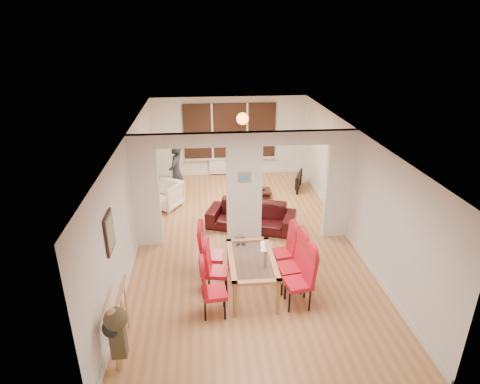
{
  "coord_description": "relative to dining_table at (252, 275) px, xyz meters",
  "views": [
    {
      "loc": [
        -0.9,
        -8.34,
        4.76
      ],
      "look_at": [
        -0.04,
        0.6,
        0.96
      ],
      "focal_mm": 30.0,
      "sensor_mm": 36.0,
      "label": 1
    }
  ],
  "objects": [
    {
      "name": "pillar_photo",
      "position": [
        0.07,
        1.91,
        1.24
      ],
      "size": [
        0.3,
        0.03,
        0.25
      ],
      "primitive_type": "cube",
      "color": "#4C8CD8",
      "rests_on": "divider_wall"
    },
    {
      "name": "wall_poster",
      "position": [
        -2.4,
        -0.39,
        1.24
      ],
      "size": [
        0.04,
        0.52,
        0.67
      ],
      "primitive_type": "cube",
      "color": "gray",
      "rests_on": "room_walls"
    },
    {
      "name": "dining_chair_ra",
      "position": [
        0.77,
        -0.51,
        0.2
      ],
      "size": [
        0.51,
        0.51,
        1.11
      ],
      "primitive_type": null,
      "rotation": [
        0.0,
        0.0,
        0.17
      ],
      "color": "red",
      "rests_on": "floor"
    },
    {
      "name": "dining_chair_lb",
      "position": [
        -0.65,
        0.05,
        0.15
      ],
      "size": [
        0.47,
        0.47,
        1.02
      ],
      "primitive_type": null,
      "rotation": [
        0.0,
        0.0,
        -0.16
      ],
      "color": "red",
      "rests_on": "floor"
    },
    {
      "name": "dining_table",
      "position": [
        0.0,
        0.0,
        0.0
      ],
      "size": [
        0.86,
        1.53,
        0.72
      ],
      "primitive_type": null,
      "color": "#BC7845",
      "rests_on": "floor"
    },
    {
      "name": "shoes",
      "position": [
        -0.04,
        1.78,
        -0.31
      ],
      "size": [
        0.23,
        0.24,
        0.09
      ],
      "primitive_type": null,
      "color": "black",
      "rests_on": "floor"
    },
    {
      "name": "dining_chair_rb",
      "position": [
        0.73,
        -0.03,
        0.2
      ],
      "size": [
        0.51,
        0.51,
        1.12
      ],
      "primitive_type": null,
      "rotation": [
        0.0,
        0.0,
        0.15
      ],
      "color": "red",
      "rests_on": "floor"
    },
    {
      "name": "bay_window_blinds",
      "position": [
        0.07,
        6.45,
        1.14
      ],
      "size": [
        3.0,
        0.08,
        1.8
      ],
      "primitive_type": "cube",
      "color": "black",
      "rests_on": "room_walls"
    },
    {
      "name": "bottle",
      "position": [
        0.64,
        4.36,
        -0.0
      ],
      "size": [
        0.07,
        0.07,
        0.26
      ],
      "primitive_type": "cylinder",
      "color": "#143F19",
      "rests_on": "coffee_table"
    },
    {
      "name": "dining_chair_la",
      "position": [
        -0.73,
        -0.6,
        0.17
      ],
      "size": [
        0.45,
        0.45,
        1.05
      ],
      "primitive_type": null,
      "rotation": [
        0.0,
        0.0,
        0.09
      ],
      "color": "red",
      "rests_on": "floor"
    },
    {
      "name": "sofa",
      "position": [
        0.31,
        2.57,
        -0.04
      ],
      "size": [
        2.33,
        1.51,
        0.63
      ],
      "primitive_type": "imported",
      "rotation": [
        0.0,
        0.0,
        -0.33
      ],
      "color": "black",
      "rests_on": "floor"
    },
    {
      "name": "pendant_light",
      "position": [
        0.37,
        5.31,
        1.79
      ],
      "size": [
        0.36,
        0.36,
        0.36
      ],
      "primitive_type": "sphere",
      "color": "orange",
      "rests_on": "room_walls"
    },
    {
      "name": "stair_newel",
      "position": [
        -2.18,
        -1.19,
        0.19
      ],
      "size": [
        0.4,
        1.2,
        1.1
      ],
      "primitive_type": null,
      "color": "tan",
      "rests_on": "floor"
    },
    {
      "name": "armchair",
      "position": [
        -1.93,
        3.97,
        0.02
      ],
      "size": [
        1.11,
        1.12,
        0.75
      ],
      "primitive_type": "imported",
      "rotation": [
        0.0,
        0.0,
        -0.53
      ],
      "color": "white",
      "rests_on": "floor"
    },
    {
      "name": "floor",
      "position": [
        0.07,
        2.01,
        -0.36
      ],
      "size": [
        5.0,
        9.0,
        0.01
      ],
      "primitive_type": "cube",
      "color": "#C2804E",
      "rests_on": "ground"
    },
    {
      "name": "coffee_table",
      "position": [
        0.64,
        4.44,
        -0.25
      ],
      "size": [
        1.05,
        0.7,
        0.22
      ],
      "primitive_type": null,
      "rotation": [
        0.0,
        0.0,
        -0.25
      ],
      "color": "#371C12",
      "rests_on": "floor"
    },
    {
      "name": "bowl",
      "position": [
        0.83,
        4.46,
        -0.11
      ],
      "size": [
        0.23,
        0.23,
        0.06
      ],
      "primitive_type": "imported",
      "color": "#371C12",
      "rests_on": "coffee_table"
    },
    {
      "name": "dining_chair_lc",
      "position": [
        -0.72,
        0.55,
        0.2
      ],
      "size": [
        0.5,
        0.5,
        1.11
      ],
      "primitive_type": null,
      "rotation": [
        0.0,
        0.0,
        -0.13
      ],
      "color": "red",
      "rests_on": "floor"
    },
    {
      "name": "divider_wall",
      "position": [
        0.07,
        2.01,
        0.94
      ],
      "size": [
        5.0,
        0.18,
        2.6
      ],
      "primitive_type": "cube",
      "color": "white",
      "rests_on": "floor"
    },
    {
      "name": "person",
      "position": [
        -1.6,
        4.48,
        0.47
      ],
      "size": [
        0.69,
        0.54,
        1.66
      ],
      "primitive_type": "imported",
      "rotation": [
        0.0,
        0.0,
        -1.83
      ],
      "color": "black",
      "rests_on": "floor"
    },
    {
      "name": "television",
      "position": [
        2.0,
        4.94,
        -0.09
      ],
      "size": [
        0.91,
        0.44,
        0.53
      ],
      "primitive_type": "imported",
      "rotation": [
        0.0,
        0.0,
        1.21
      ],
      "color": "black",
      "rests_on": "floor"
    },
    {
      "name": "radiator",
      "position": [
        0.07,
        6.41,
        -0.06
      ],
      "size": [
        1.4,
        0.08,
        0.5
      ],
      "primitive_type": "cube",
      "color": "white",
      "rests_on": "floor"
    },
    {
      "name": "dining_chair_rc",
      "position": [
        0.72,
        0.57,
        0.15
      ],
      "size": [
        0.47,
        0.47,
        1.02
      ],
      "primitive_type": null,
      "rotation": [
        0.0,
        0.0,
        0.18
      ],
      "color": "red",
      "rests_on": "floor"
    },
    {
      "name": "room_walls",
      "position": [
        0.07,
        2.01,
        0.94
      ],
      "size": [
        5.0,
        9.0,
        2.6
      ],
      "primitive_type": null,
      "color": "silver",
      "rests_on": "floor"
    }
  ]
}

